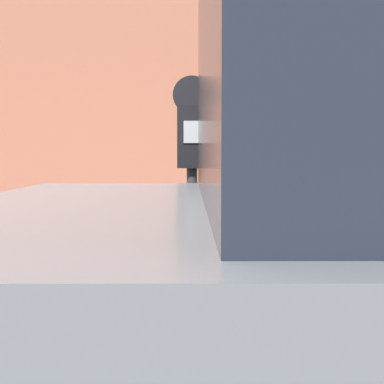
# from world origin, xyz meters

# --- Properties ---
(sidewalk) EXTENTS (24.00, 2.80, 0.11)m
(sidewalk) POSITION_xyz_m (0.00, 2.20, 0.05)
(sidewalk) COLOR #9E9B96
(sidewalk) RESTS_ON ground_plane
(building_facade) EXTENTS (24.00, 0.30, 5.22)m
(building_facade) POSITION_xyz_m (0.00, 4.65, 2.61)
(building_facade) COLOR #935642
(building_facade) RESTS_ON ground_plane
(parking_meter) EXTENTS (0.21, 0.15, 1.54)m
(parking_meter) POSITION_xyz_m (0.59, 1.04, 1.22)
(parking_meter) COLOR #2D2D30
(parking_meter) RESTS_ON sidewalk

